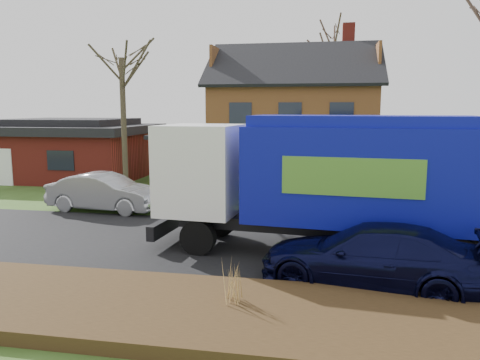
# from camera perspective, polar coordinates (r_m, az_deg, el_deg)

# --- Properties ---
(ground) EXTENTS (120.00, 120.00, 0.00)m
(ground) POSITION_cam_1_polar(r_m,az_deg,el_deg) (15.31, -4.66, -7.77)
(ground) COLOR #33511B
(ground) RESTS_ON ground
(road) EXTENTS (80.00, 7.00, 0.02)m
(road) POSITION_cam_1_polar(r_m,az_deg,el_deg) (15.31, -4.66, -7.74)
(road) COLOR black
(road) RESTS_ON ground
(mulch_verge) EXTENTS (80.00, 3.50, 0.30)m
(mulch_verge) POSITION_cam_1_polar(r_m,az_deg,el_deg) (10.54, -12.41, -14.93)
(mulch_verge) COLOR black
(mulch_verge) RESTS_ON ground
(main_house) EXTENTS (12.95, 8.95, 9.26)m
(main_house) POSITION_cam_1_polar(r_m,az_deg,el_deg) (28.18, 5.64, 8.05)
(main_house) COLOR beige
(main_house) RESTS_ON ground
(ranch_house) EXTENTS (9.80, 8.20, 3.70)m
(ranch_house) POSITION_cam_1_polar(r_m,az_deg,el_deg) (31.56, -19.84, 3.62)
(ranch_house) COLOR maroon
(ranch_house) RESTS_ON ground
(garbage_truck) EXTENTS (9.86, 3.44, 4.14)m
(garbage_truck) POSITION_cam_1_polar(r_m,az_deg,el_deg) (13.96, 10.05, 0.55)
(garbage_truck) COLOR black
(garbage_truck) RESTS_ON ground
(silver_sedan) EXTENTS (5.01, 2.15, 1.60)m
(silver_sedan) POSITION_cam_1_polar(r_m,az_deg,el_deg) (20.73, -16.14, -1.45)
(silver_sedan) COLOR #96999D
(silver_sedan) RESTS_ON ground
(navy_wagon) EXTENTS (5.68, 3.11, 1.56)m
(navy_wagon) POSITION_cam_1_polar(r_m,az_deg,el_deg) (11.96, 15.65, -8.93)
(navy_wagon) COLOR black
(navy_wagon) RESTS_ON ground
(tree_front_west) EXTENTS (3.22, 3.22, 9.58)m
(tree_front_west) POSITION_cam_1_polar(r_m,az_deg,el_deg) (25.40, -14.36, 16.51)
(tree_front_west) COLOR #413727
(tree_front_west) RESTS_ON ground
(tree_back) EXTENTS (3.74, 3.74, 11.84)m
(tree_back) POSITION_cam_1_polar(r_m,az_deg,el_deg) (37.03, 11.46, 17.15)
(tree_back) COLOR #47342A
(tree_back) RESTS_ON ground
(grass_clump_mid) EXTENTS (0.33, 0.27, 0.91)m
(grass_clump_mid) POSITION_cam_1_polar(r_m,az_deg,el_deg) (10.05, -0.83, -12.19)
(grass_clump_mid) COLOR tan
(grass_clump_mid) RESTS_ON mulch_verge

